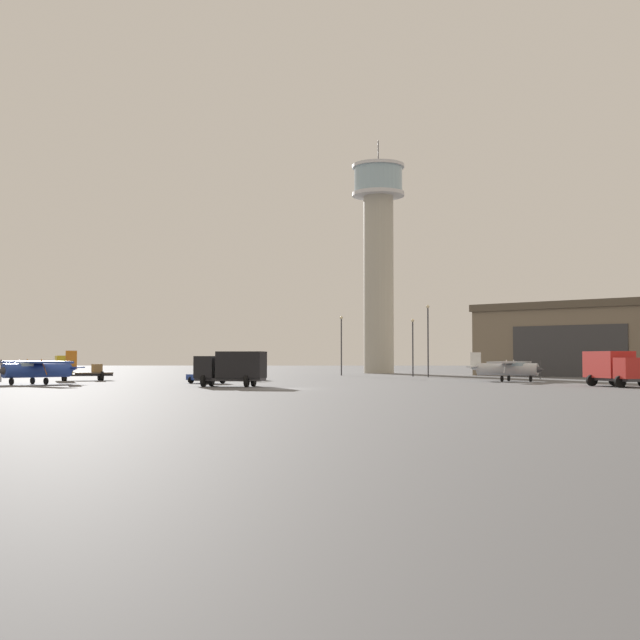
# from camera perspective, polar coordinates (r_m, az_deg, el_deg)

# --- Properties ---
(ground_plane) EXTENTS (400.00, 400.00, 0.00)m
(ground_plane) POSITION_cam_1_polar(r_m,az_deg,el_deg) (66.21, -2.34, -4.77)
(ground_plane) COLOR #545456
(control_tower) EXTENTS (8.46, 8.46, 37.86)m
(control_tower) POSITION_cam_1_polar(r_m,az_deg,el_deg) (134.10, 4.07, 4.83)
(control_tower) COLOR #B2AD9E
(control_tower) RESTS_ON ground_plane
(hangar) EXTENTS (36.07, 34.99, 9.98)m
(hangar) POSITION_cam_1_polar(r_m,az_deg,el_deg) (121.61, 18.77, -1.30)
(hangar) COLOR #7A6B56
(hangar) RESTS_ON ground_plane
(airplane_blue) EXTENTS (9.25, 8.40, 3.17)m
(airplane_blue) POSITION_cam_1_polar(r_m,az_deg,el_deg) (81.31, -18.91, -3.19)
(airplane_blue) COLOR #2847A8
(airplane_blue) RESTS_ON ground_plane
(airplane_silver) EXTENTS (7.82, 9.73, 3.06)m
(airplane_silver) POSITION_cam_1_polar(r_m,az_deg,el_deg) (88.86, 12.76, -3.24)
(airplane_silver) COLOR #B7BABF
(airplane_silver) RESTS_ON ground_plane
(airplane_teal) EXTENTS (7.22, 7.50, 2.68)m
(airplane_teal) POSITION_cam_1_polar(r_m,az_deg,el_deg) (93.53, -6.27, -3.37)
(airplane_teal) COLOR teal
(airplane_teal) RESTS_ON ground_plane
(truck_flatbed_yellow) EXTENTS (6.37, 4.67, 2.71)m
(truck_flatbed_yellow) POSITION_cam_1_polar(r_m,az_deg,el_deg) (93.24, -16.63, -3.24)
(truck_flatbed_yellow) COLOR #38383D
(truck_flatbed_yellow) RESTS_ON ground_plane
(truck_box_red) EXTENTS (4.21, 6.98, 3.04)m
(truck_box_red) POSITION_cam_1_polar(r_m,az_deg,el_deg) (75.19, 19.70, -3.08)
(truck_box_red) COLOR #38383D
(truck_box_red) RESTS_ON ground_plane
(truck_box_black) EXTENTS (6.19, 3.80, 3.01)m
(truck_box_black) POSITION_cam_1_polar(r_m,az_deg,el_deg) (71.34, -6.11, -3.25)
(truck_box_black) COLOR #38383D
(truck_box_black) RESTS_ON ground_plane
(car_blue) EXTENTS (4.31, 4.16, 1.37)m
(car_blue) POSITION_cam_1_polar(r_m,az_deg,el_deg) (80.39, -7.81, -3.84)
(car_blue) COLOR #2847A8
(car_blue) RESTS_ON ground_plane
(light_post_west) EXTENTS (0.44, 0.44, 7.67)m
(light_post_west) POSITION_cam_1_polar(r_m,az_deg,el_deg) (110.26, 6.44, -1.49)
(light_post_west) COLOR #38383D
(light_post_west) RESTS_ON ground_plane
(light_post_east) EXTENTS (0.44, 0.44, 8.34)m
(light_post_east) POSITION_cam_1_polar(r_m,az_deg,el_deg) (115.74, 1.49, -1.39)
(light_post_east) COLOR #38383D
(light_post_east) RESTS_ON ground_plane
(light_post_north) EXTENTS (0.44, 0.44, 9.31)m
(light_post_north) POSITION_cam_1_polar(r_m,az_deg,el_deg) (106.94, 7.48, -0.99)
(light_post_north) COLOR #38383D
(light_post_north) RESTS_ON ground_plane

